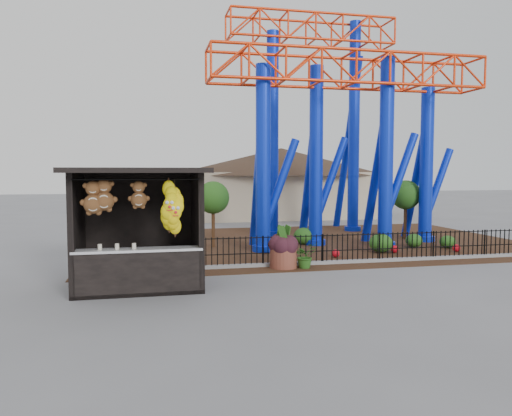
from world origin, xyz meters
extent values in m
plane|color=slate|center=(0.00, 0.00, 0.00)|extent=(120.00, 120.00, 0.00)
cube|color=#331E11|center=(4.00, 8.00, 0.01)|extent=(18.00, 12.00, 0.02)
cube|color=gray|center=(4.00, 3.00, 0.06)|extent=(18.00, 0.18, 0.12)
cube|color=black|center=(-3.00, 1.20, 0.05)|extent=(3.20, 2.60, 0.10)
cube|color=black|center=(-3.00, 2.44, 1.50)|extent=(3.20, 0.12, 3.00)
cube|color=black|center=(-4.54, 1.20, 1.50)|extent=(0.12, 2.60, 3.00)
cube|color=black|center=(-1.46, 1.20, 1.50)|extent=(0.12, 2.60, 3.00)
cube|color=black|center=(-3.00, 0.95, 3.06)|extent=(3.50, 3.40, 0.12)
cube|color=black|center=(-4.53, -0.03, 1.50)|extent=(0.14, 0.14, 3.00)
cube|color=black|center=(-1.47, -0.03, 1.50)|extent=(0.14, 0.14, 3.00)
cube|color=black|center=(-3.00, 0.15, 0.55)|extent=(3.00, 0.50, 1.10)
cube|color=silver|center=(-3.00, 0.15, 1.12)|extent=(3.10, 0.55, 0.06)
cylinder|color=black|center=(-3.00, -0.25, 2.85)|extent=(2.90, 0.04, 0.04)
cylinder|color=#0B27C6|center=(1.50, 6.00, 3.50)|extent=(0.56, 0.56, 7.00)
cylinder|color=#0B27C6|center=(1.50, 6.00, 0.12)|extent=(0.84, 0.84, 0.24)
cylinder|color=#0B27C6|center=(4.00, 7.20, 3.65)|extent=(0.56, 0.56, 7.30)
cylinder|color=#0B27C6|center=(4.00, 7.20, 0.12)|extent=(0.84, 0.84, 0.24)
cylinder|color=#0B27C6|center=(6.50, 6.00, 3.75)|extent=(0.56, 0.56, 7.50)
cylinder|color=#0B27C6|center=(6.50, 6.00, 0.12)|extent=(0.84, 0.84, 0.24)
cylinder|color=#0B27C6|center=(9.00, 7.20, 3.30)|extent=(0.56, 0.56, 6.60)
cylinder|color=#0B27C6|center=(9.00, 7.20, 0.12)|extent=(0.84, 0.84, 0.24)
cylinder|color=#0B27C6|center=(3.00, 10.50, 4.75)|extent=(0.56, 0.56, 9.50)
cylinder|color=#0B27C6|center=(3.00, 10.50, 0.12)|extent=(0.84, 0.84, 0.24)
cylinder|color=#0B27C6|center=(7.50, 11.50, 5.25)|extent=(0.56, 0.56, 10.50)
cylinder|color=#0B27C6|center=(7.50, 11.50, 0.12)|extent=(0.84, 0.84, 0.24)
cylinder|color=#0B27C6|center=(1.50, 6.90, 2.62)|extent=(0.36, 2.21, 5.85)
cylinder|color=#0B27C6|center=(2.20, 6.30, 2.45)|extent=(1.62, 0.32, 3.73)
cylinder|color=#0B27C6|center=(4.00, 8.10, 2.74)|extent=(0.36, 2.29, 6.10)
cylinder|color=#0B27C6|center=(4.70, 7.50, 2.55)|extent=(1.67, 0.32, 3.88)
cylinder|color=#0B27C6|center=(6.50, 6.90, 2.81)|extent=(0.36, 2.34, 6.26)
cylinder|color=#0B27C6|center=(7.20, 6.30, 2.62)|extent=(1.71, 0.32, 3.99)
cylinder|color=#0B27C6|center=(9.00, 8.10, 2.47)|extent=(0.36, 2.10, 5.53)
cylinder|color=#0B27C6|center=(9.70, 7.50, 2.31)|extent=(1.54, 0.32, 3.52)
cylinder|color=brown|center=(1.38, 2.70, 0.31)|extent=(1.00, 1.00, 0.62)
ellipsoid|color=black|center=(1.38, 2.70, 0.94)|extent=(0.70, 0.70, 0.64)
imported|color=#315D1B|center=(2.05, 2.54, 0.40)|extent=(0.89, 0.83, 0.80)
ellipsoid|color=#234F17|center=(1.79, 4.58, 0.26)|extent=(0.61, 0.61, 0.48)
ellipsoid|color=#234F17|center=(5.75, 4.81, 0.36)|extent=(0.87, 0.87, 0.69)
ellipsoid|color=#234F17|center=(7.63, 5.70, 0.28)|extent=(0.67, 0.67, 0.53)
ellipsoid|color=#234F17|center=(3.57, 7.39, 0.36)|extent=(0.87, 0.87, 0.70)
ellipsoid|color=#234F17|center=(8.81, 5.22, 0.26)|extent=(0.62, 0.62, 0.49)
sphere|color=red|center=(1.87, 4.28, 0.16)|extent=(0.28, 0.28, 0.28)
sphere|color=red|center=(3.69, 4.13, 0.16)|extent=(0.28, 0.28, 0.28)
sphere|color=red|center=(6.19, 4.59, 0.16)|extent=(0.28, 0.28, 0.28)
sphere|color=red|center=(8.60, 4.32, 0.16)|extent=(0.28, 0.28, 0.28)
cube|color=#BFAD8C|center=(6.00, 20.00, 1.50)|extent=(12.00, 6.00, 3.00)
cone|color=#332319|center=(6.00, 20.00, 3.90)|extent=(15.00, 15.00, 1.80)
camera|label=1|loc=(-2.77, -12.26, 3.02)|focal=35.00mm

